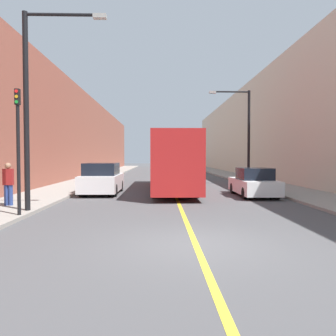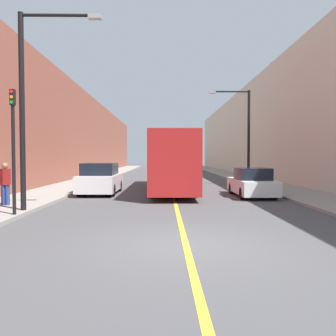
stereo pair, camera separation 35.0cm
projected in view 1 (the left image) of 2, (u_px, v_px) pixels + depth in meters
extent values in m
plane|color=#474749|center=(196.00, 245.00, 8.05)|extent=(200.00, 200.00, 0.00)
cube|color=gray|center=(105.00, 175.00, 37.83)|extent=(3.19, 72.00, 0.14)
cube|color=gray|center=(229.00, 175.00, 38.21)|extent=(3.19, 72.00, 0.14)
cube|color=brown|center=(73.00, 136.00, 37.58)|extent=(4.00, 72.00, 9.12)
cube|color=beige|center=(259.00, 131.00, 38.13)|extent=(4.00, 72.00, 10.32)
cube|color=gold|center=(167.00, 175.00, 38.02)|extent=(0.16, 72.00, 0.01)
cube|color=#AD1E1E|center=(173.00, 161.00, 21.20)|extent=(2.54, 12.57, 3.19)
cube|color=black|center=(178.00, 151.00, 14.93)|extent=(2.16, 0.04, 1.43)
cylinder|color=black|center=(157.00, 188.00, 17.32)|extent=(0.56, 0.98, 0.98)
cylinder|color=black|center=(194.00, 188.00, 17.38)|extent=(0.56, 0.98, 0.98)
cylinder|color=black|center=(158.00, 179.00, 25.11)|extent=(0.56, 0.98, 0.98)
cylinder|color=black|center=(183.00, 179.00, 25.16)|extent=(0.56, 0.98, 0.98)
cube|color=silver|center=(102.00, 182.00, 19.15)|extent=(2.03, 4.48, 0.92)
cube|color=black|center=(102.00, 169.00, 18.89)|extent=(1.79, 2.46, 0.69)
cube|color=black|center=(95.00, 183.00, 16.93)|extent=(1.73, 0.04, 0.41)
cylinder|color=black|center=(83.00, 190.00, 17.75)|extent=(0.45, 0.68, 0.68)
cylinder|color=black|center=(113.00, 190.00, 17.79)|extent=(0.45, 0.68, 0.68)
cylinder|color=black|center=(94.00, 186.00, 20.52)|extent=(0.45, 0.68, 0.68)
cylinder|color=black|center=(119.00, 186.00, 20.56)|extent=(0.45, 0.68, 0.68)
cube|color=silver|center=(253.00, 186.00, 18.01)|extent=(1.85, 4.33, 0.75)
cube|color=black|center=(254.00, 174.00, 17.77)|extent=(1.63, 1.95, 0.63)
cube|color=black|center=(266.00, 187.00, 15.87)|extent=(1.57, 0.04, 0.34)
cylinder|color=black|center=(247.00, 193.00, 16.66)|extent=(0.41, 0.62, 0.62)
cylinder|color=black|center=(275.00, 193.00, 16.70)|extent=(0.41, 0.62, 0.62)
cylinder|color=black|center=(235.00, 188.00, 19.34)|extent=(0.41, 0.62, 0.62)
cylinder|color=black|center=(259.00, 188.00, 19.38)|extent=(0.41, 0.62, 0.62)
cylinder|color=black|center=(26.00, 112.00, 12.29)|extent=(0.20, 0.20, 7.43)
cylinder|color=black|center=(62.00, 15.00, 12.20)|extent=(2.78, 0.12, 0.12)
cube|color=#999993|center=(100.00, 16.00, 12.24)|extent=(0.50, 0.24, 0.16)
cylinder|color=black|center=(249.00, 137.00, 24.82)|extent=(0.20, 0.20, 7.04)
cylinder|color=black|center=(231.00, 92.00, 24.67)|extent=(2.78, 0.12, 0.12)
cube|color=#999993|center=(213.00, 92.00, 24.63)|extent=(0.50, 0.24, 0.16)
cylinder|color=black|center=(18.00, 160.00, 11.37)|extent=(0.12, 0.12, 3.82)
cube|color=black|center=(17.00, 97.00, 11.29)|extent=(0.16, 0.16, 0.55)
cylinder|color=red|center=(16.00, 91.00, 11.20)|extent=(0.11, 0.02, 0.11)
cylinder|color=gold|center=(16.00, 96.00, 11.21)|extent=(0.11, 0.02, 0.11)
cylinder|color=green|center=(16.00, 102.00, 11.21)|extent=(0.11, 0.02, 0.11)
cylinder|color=navy|center=(6.00, 195.00, 13.65)|extent=(0.18, 0.18, 0.85)
cylinder|color=navy|center=(11.00, 195.00, 13.66)|extent=(0.18, 0.18, 0.85)
cube|color=maroon|center=(8.00, 177.00, 13.63)|extent=(0.39, 0.22, 0.68)
sphere|color=#8C664C|center=(8.00, 166.00, 13.61)|extent=(0.25, 0.25, 0.25)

